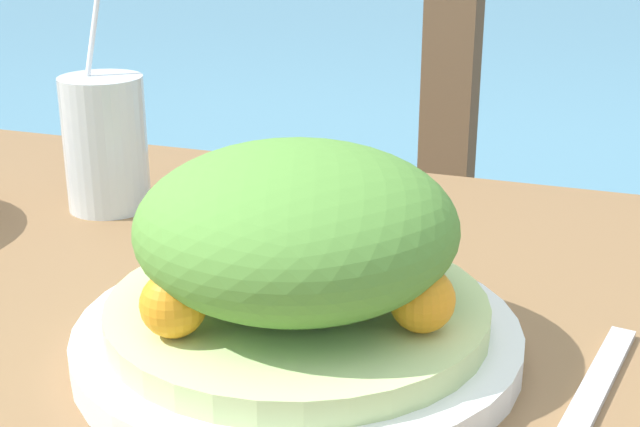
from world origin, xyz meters
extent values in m
cube|color=olive|center=(0.00, 0.00, 0.73)|extent=(1.16, 0.71, 0.04)
cube|color=olive|center=(-0.52, 0.30, 0.35)|extent=(0.06, 0.06, 0.71)
cube|color=brown|center=(0.00, 0.66, 0.53)|extent=(0.07, 0.07, 1.05)
cube|color=#568EA8|center=(0.00, 3.16, 0.24)|extent=(12.00, 4.00, 0.48)
cylinder|color=white|center=(0.05, -0.06, 0.76)|extent=(0.29, 0.29, 0.02)
cylinder|color=#C6DB8E|center=(0.05, -0.06, 0.77)|extent=(0.25, 0.25, 0.02)
ellipsoid|color=#568E38|center=(0.05, -0.06, 0.83)|extent=(0.20, 0.20, 0.10)
sphere|color=orange|center=(0.14, -0.08, 0.80)|extent=(0.04, 0.04, 0.04)
sphere|color=orange|center=(0.02, 0.02, 0.80)|extent=(0.04, 0.04, 0.04)
sphere|color=orange|center=(0.00, -0.13, 0.80)|extent=(0.04, 0.04, 0.04)
cylinder|color=silver|center=(-0.22, 0.15, 0.81)|extent=(0.08, 0.08, 0.13)
cylinder|color=white|center=(-0.23, 0.15, 0.88)|extent=(0.02, 0.07, 0.21)
cube|color=silver|center=(0.24, -0.05, 0.75)|extent=(0.05, 0.18, 0.00)
camera|label=1|loc=(0.24, -0.55, 1.03)|focal=50.00mm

